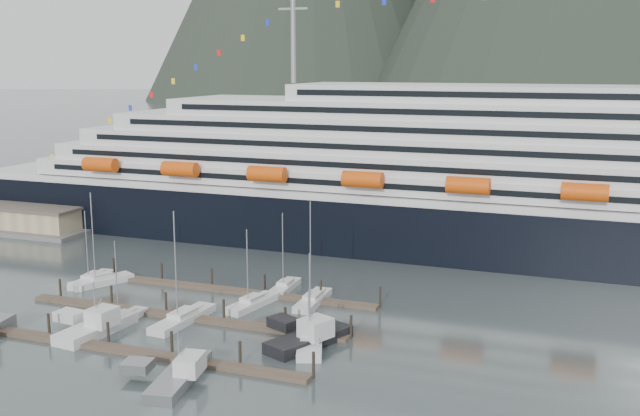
% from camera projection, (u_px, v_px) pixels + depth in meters
% --- Properties ---
extents(ground, '(1600.00, 1600.00, 0.00)m').
position_uv_depth(ground, '(202.00, 330.00, 97.19)').
color(ground, '#404B4B').
rests_on(ground, ground).
extents(cruise_ship, '(210.00, 30.40, 50.30)m').
position_uv_depth(cruise_ship, '(499.00, 187.00, 134.84)').
color(cruise_ship, black).
rests_on(cruise_ship, ground).
extents(warehouse, '(46.00, 20.00, 5.80)m').
position_uv_depth(warehouse, '(5.00, 214.00, 160.41)').
color(warehouse, '#595956').
rests_on(warehouse, ground).
extents(dock_near, '(48.18, 2.28, 3.20)m').
position_uv_depth(dock_near, '(125.00, 349.00, 89.72)').
color(dock_near, '#4A3D30').
rests_on(dock_near, ground).
extents(dock_mid, '(48.18, 2.28, 3.20)m').
position_uv_depth(dock_mid, '(182.00, 316.00, 101.65)').
color(dock_mid, '#4A3D30').
rests_on(dock_mid, ground).
extents(dock_far, '(48.18, 2.28, 3.20)m').
position_uv_depth(dock_far, '(227.00, 289.00, 113.58)').
color(dock_far, '#4A3D30').
rests_on(dock_far, ground).
extents(sailboat_a, '(7.03, 10.14, 15.24)m').
position_uv_depth(sailboat_a, '(101.00, 282.00, 117.08)').
color(sailboat_a, silver).
rests_on(sailboat_a, ground).
extents(sailboat_b, '(2.44, 8.72, 11.72)m').
position_uv_depth(sailboat_b, '(123.00, 319.00, 100.04)').
color(sailboat_b, silver).
rests_on(sailboat_b, ground).
extents(sailboat_c, '(4.53, 10.14, 11.91)m').
position_uv_depth(sailboat_c, '(252.00, 304.00, 106.37)').
color(sailboat_c, silver).
rests_on(sailboat_c, ground).
extents(sailboat_d, '(3.65, 12.20, 15.94)m').
position_uv_depth(sailboat_d, '(183.00, 319.00, 99.86)').
color(sailboat_d, silver).
rests_on(sailboat_d, ground).
extents(sailboat_e, '(3.44, 10.05, 12.20)m').
position_uv_depth(sailboat_e, '(92.00, 280.00, 118.04)').
color(sailboat_e, silver).
rests_on(sailboat_e, ground).
extents(sailboat_f, '(2.77, 8.38, 12.51)m').
position_uv_depth(sailboat_f, '(285.00, 287.00, 114.39)').
color(sailboat_f, silver).
rests_on(sailboat_f, ground).
extents(sailboat_g, '(2.93, 10.42, 15.59)m').
position_uv_depth(sailboat_g, '(313.00, 300.00, 107.85)').
color(sailboat_g, silver).
rests_on(sailboat_g, ground).
extents(sailboat_h, '(6.17, 10.56, 12.63)m').
position_uv_depth(sailboat_h, '(310.00, 344.00, 91.21)').
color(sailboat_h, silver).
rests_on(sailboat_h, ground).
extents(trawler_b, '(9.15, 11.99, 7.60)m').
position_uv_depth(trawler_b, '(95.00, 326.00, 95.69)').
color(trawler_b, silver).
rests_on(trawler_b, ground).
extents(trawler_c, '(9.37, 13.09, 6.46)m').
position_uv_depth(trawler_c, '(178.00, 374.00, 81.30)').
color(trawler_c, gray).
rests_on(trawler_c, ground).
extents(trawler_e, '(10.57, 12.52, 7.80)m').
position_uv_depth(trawler_e, '(308.00, 337.00, 91.89)').
color(trawler_e, black).
rests_on(trawler_e, ground).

